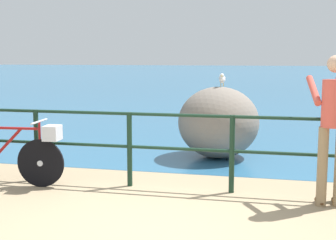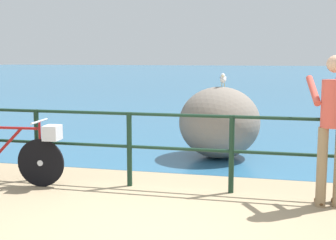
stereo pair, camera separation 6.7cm
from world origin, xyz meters
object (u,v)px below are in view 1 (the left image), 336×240
(bicycle, at_px, (15,152))
(person_at_railing, at_px, (333,123))
(seagull, at_px, (222,79))
(breakwater_boulder_main, at_px, (218,122))

(bicycle, xyz_separation_m, person_at_railing, (4.11, 0.06, 0.53))
(bicycle, xyz_separation_m, seagull, (2.54, 2.52, 0.92))
(seagull, bearing_deg, bicycle, -49.10)
(bicycle, xyz_separation_m, breakwater_boulder_main, (2.49, 2.45, 0.16))
(bicycle, height_order, person_at_railing, person_at_railing)
(bicycle, distance_m, person_at_railing, 4.14)
(person_at_railing, bearing_deg, breakwater_boulder_main, 24.67)
(seagull, bearing_deg, breakwater_boulder_main, -36.08)
(person_at_railing, distance_m, seagull, 2.94)
(person_at_railing, height_order, seagull, person_at_railing)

